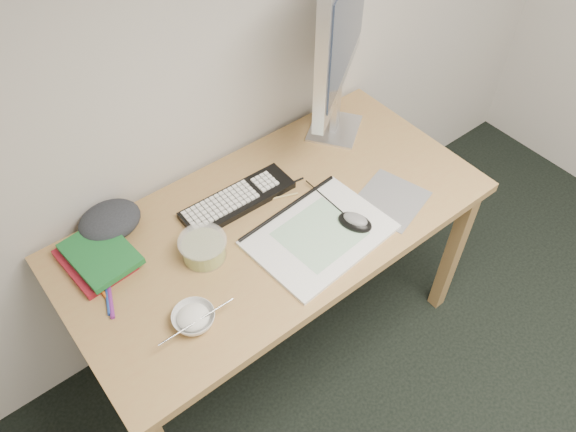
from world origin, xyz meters
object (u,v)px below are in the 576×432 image
(monitor, at_px, (342,28))
(rice_bowl, at_px, (194,318))
(keyboard, at_px, (238,200))
(desk, at_px, (276,235))
(sketchpad, at_px, (320,235))

(monitor, distance_m, rice_bowl, 1.02)
(keyboard, relative_size, rice_bowl, 3.25)
(keyboard, bearing_deg, desk, -67.14)
(sketchpad, bearing_deg, desk, 109.14)
(monitor, height_order, rice_bowl, monitor)
(desk, xyz_separation_m, sketchpad, (0.06, -0.15, 0.09))
(monitor, bearing_deg, desk, 170.93)
(keyboard, height_order, rice_bowl, rice_bowl)
(sketchpad, xyz_separation_m, monitor, (0.38, 0.37, 0.41))
(keyboard, bearing_deg, sketchpad, -66.17)
(sketchpad, distance_m, monitor, 0.67)
(desk, height_order, keyboard, keyboard)
(sketchpad, relative_size, monitor, 0.64)
(desk, bearing_deg, monitor, 26.18)
(desk, distance_m, monitor, 0.71)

